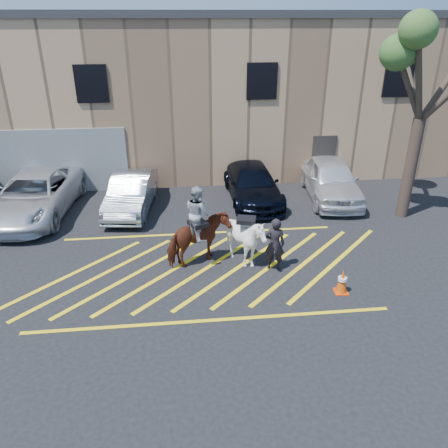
{
  "coord_description": "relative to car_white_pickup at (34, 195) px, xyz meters",
  "views": [
    {
      "loc": [
        -0.63,
        -11.85,
        7.13
      ],
      "look_at": [
        0.67,
        0.2,
        1.3
      ],
      "focal_mm": 35.0,
      "sensor_mm": 36.0,
      "label": 1
    }
  ],
  "objects": [
    {
      "name": "handler",
      "position": [
        8.41,
        -5.04,
        0.06
      ],
      "size": [
        0.69,
        0.52,
        1.71
      ],
      "primitive_type": "imported",
      "rotation": [
        0.0,
        0.0,
        2.96
      ],
      "color": "black",
      "rests_on": "ground"
    },
    {
      "name": "car_silver_sedan",
      "position": [
        3.7,
        0.05,
        -0.09
      ],
      "size": [
        1.99,
        4.48,
        1.43
      ],
      "primitive_type": "imported",
      "rotation": [
        0.0,
        0.0,
        -0.11
      ],
      "color": "#9BA2A9",
      "rests_on": "ground"
    },
    {
      "name": "saddled_white",
      "position": [
        7.58,
        -4.68,
        0.07
      ],
      "size": [
        1.75,
        1.87,
        1.72
      ],
      "color": "white",
      "rests_on": "ground"
    },
    {
      "name": "car_white_suv",
      "position": [
        12.02,
        0.44,
        0.04
      ],
      "size": [
        2.45,
        5.09,
        1.68
      ],
      "primitive_type": "imported",
      "rotation": [
        0.0,
        0.0,
        -0.1
      ],
      "color": "silver",
      "rests_on": "ground"
    },
    {
      "name": "hatching_zone",
      "position": [
        6.27,
        -4.89,
        -0.79
      ],
      "size": [
        12.6,
        5.12,
        0.01
      ],
      "color": "yellow",
      "rests_on": "ground"
    },
    {
      "name": "ground",
      "position": [
        6.27,
        -4.59,
        -0.8
      ],
      "size": [
        90.0,
        90.0,
        0.0
      ],
      "primitive_type": "plane",
      "color": "black",
      "rests_on": "ground"
    },
    {
      "name": "mounted_bay",
      "position": [
        6.13,
        -4.49,
        0.25
      ],
      "size": [
        2.16,
        1.71,
        2.59
      ],
      "color": "maroon",
      "rests_on": "ground"
    },
    {
      "name": "car_blue_suv",
      "position": [
        8.68,
        0.58,
        -0.09
      ],
      "size": [
        2.11,
        4.97,
        1.43
      ],
      "primitive_type": "imported",
      "rotation": [
        0.0,
        0.0,
        0.02
      ],
      "color": "black",
      "rests_on": "ground"
    },
    {
      "name": "tree",
      "position": [
        14.24,
        -1.67,
        4.89
      ],
      "size": [
        3.99,
        4.37,
        7.31
      ],
      "color": "#423128",
      "rests_on": "ground"
    },
    {
      "name": "warehouse",
      "position": [
        6.26,
        7.4,
        2.85
      ],
      "size": [
        32.42,
        10.2,
        7.3
      ],
      "color": "tan",
      "rests_on": "ground"
    },
    {
      "name": "traffic_cone",
      "position": [
        10.06,
        -6.51,
        -0.44
      ],
      "size": [
        0.41,
        0.41,
        0.73
      ],
      "color": "#E43A09",
      "rests_on": "ground"
    },
    {
      "name": "car_white_pickup",
      "position": [
        0.0,
        0.0,
        0.0
      ],
      "size": [
        3.15,
        5.97,
        1.6
      ],
      "primitive_type": "imported",
      "rotation": [
        0.0,
        0.0,
        -0.09
      ],
      "color": "silver",
      "rests_on": "ground"
    }
  ]
}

